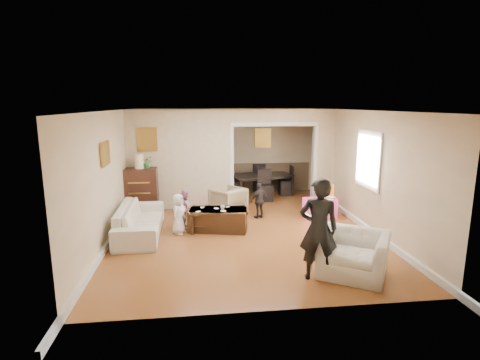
{
  "coord_description": "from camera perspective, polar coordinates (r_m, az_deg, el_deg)",
  "views": [
    {
      "loc": [
        -0.97,
        -8.0,
        2.74
      ],
      "look_at": [
        0.0,
        0.2,
        1.05
      ],
      "focal_mm": 27.98,
      "sensor_mm": 36.0,
      "label": 1
    }
  ],
  "objects": [
    {
      "name": "table_lamp",
      "position": [
        9.62,
        -15.12,
        2.77
      ],
      "size": [
        0.22,
        0.22,
        0.36
      ],
      "primitive_type": "cylinder",
      "color": "#FFF9CF",
      "rests_on": "dresser"
    },
    {
      "name": "armchair_back",
      "position": [
        9.42,
        -1.85,
        -3.21
      ],
      "size": [
        1.03,
        1.04,
        0.68
      ],
      "primitive_type": "imported",
      "rotation": [
        0.0,
        0.0,
        3.82
      ],
      "color": "tan",
      "rests_on": "ground"
    },
    {
      "name": "cereal_box",
      "position": [
        9.53,
        13.52,
        -1.59
      ],
      "size": [
        0.21,
        0.1,
        0.3
      ],
      "primitive_type": "cube",
      "rotation": [
        0.0,
        0.0,
        -0.16
      ],
      "color": "yellow",
      "rests_on": "play_table"
    },
    {
      "name": "partition_right",
      "position": [
        10.49,
        12.52,
        3.4
      ],
      "size": [
        0.55,
        0.18,
        2.6
      ],
      "primitive_type": "cube",
      "color": "beige",
      "rests_on": "ground"
    },
    {
      "name": "window_pane",
      "position": [
        8.54,
        19.04,
        2.92
      ],
      "size": [
        0.03,
        0.95,
        1.1
      ],
      "primitive_type": "cube",
      "color": "white",
      "rests_on": "ground"
    },
    {
      "name": "floor",
      "position": [
        8.51,
        0.16,
        -7.21
      ],
      "size": [
        7.0,
        7.0,
        0.0
      ],
      "primitive_type": "plane",
      "color": "#9C5928",
      "rests_on": "ground"
    },
    {
      "name": "potted_plant",
      "position": [
        9.59,
        -13.93,
        2.65
      ],
      "size": [
        0.28,
        0.24,
        0.31
      ],
      "primitive_type": "imported",
      "color": "#417534",
      "rests_on": "dresser"
    },
    {
      "name": "play_bowl",
      "position": [
        9.33,
        13.55,
        -2.64
      ],
      "size": [
        0.26,
        0.26,
        0.06
      ],
      "primitive_type": "imported",
      "rotation": [
        0.0,
        0.0,
        -0.16
      ],
      "color": "beige",
      "rests_on": "play_table"
    },
    {
      "name": "coffee_table",
      "position": [
        8.29,
        -3.35,
        -6.03
      ],
      "size": [
        1.37,
        0.89,
        0.47
      ],
      "primitive_type": "cube",
      "rotation": [
        0.0,
        0.0,
        -0.22
      ],
      "color": "#3D2613",
      "rests_on": "ground"
    },
    {
      "name": "framed_art_sofa_wall",
      "position": [
        7.66,
        -19.86,
        3.83
      ],
      "size": [
        0.03,
        0.55,
        0.4
      ],
      "primitive_type": "cube",
      "color": "brown"
    },
    {
      "name": "framed_art_partition",
      "position": [
        9.82,
        -13.99,
        6.02
      ],
      "size": [
        0.45,
        0.03,
        0.55
      ],
      "primitive_type": "cube",
      "color": "brown",
      "rests_on": "partition_left"
    },
    {
      "name": "partition_header",
      "position": [
        10.02,
        5.26,
        9.71
      ],
      "size": [
        2.22,
        0.18,
        0.35
      ],
      "primitive_type": "cube",
      "color": "beige",
      "rests_on": "partition_right"
    },
    {
      "name": "coffee_cup",
      "position": [
        8.17,
        -2.65,
        -4.23
      ],
      "size": [
        0.12,
        0.12,
        0.09
      ],
      "primitive_type": "imported",
      "rotation": [
        0.0,
        0.0,
        -0.22
      ],
      "color": "silver",
      "rests_on": "coffee_table"
    },
    {
      "name": "play_table",
      "position": [
        9.49,
        12.94,
        -4.03
      ],
      "size": [
        0.57,
        0.57,
        0.47
      ],
      "primitive_type": "cube",
      "rotation": [
        0.0,
        0.0,
        -0.16
      ],
      "color": "#F13F89",
      "rests_on": "ground"
    },
    {
      "name": "sofa",
      "position": [
        8.25,
        -14.99,
        -5.91
      ],
      "size": [
        0.88,
        2.19,
        0.64
      ],
      "primitive_type": "imported",
      "rotation": [
        0.0,
        0.0,
        1.59
      ],
      "color": "silver",
      "rests_on": "ground"
    },
    {
      "name": "partition_left",
      "position": [
        9.92,
        -9.02,
        3.07
      ],
      "size": [
        2.75,
        0.18,
        2.6
      ],
      "primitive_type": "cube",
      "color": "beige",
      "rests_on": "ground"
    },
    {
      "name": "child_kneel_a",
      "position": [
        8.09,
        -9.35,
        -5.13
      ],
      "size": [
        0.42,
        0.5,
        0.87
      ],
      "primitive_type": "imported",
      "rotation": [
        0.0,
        0.0,
        1.17
      ],
      "color": "white",
      "rests_on": "ground"
    },
    {
      "name": "craft_papers",
      "position": [
        8.21,
        -4.06,
        -4.48
      ],
      "size": [
        0.77,
        0.45,
        0.0
      ],
      "color": "white",
      "rests_on": "coffee_table"
    },
    {
      "name": "adult_person",
      "position": [
        5.99,
        11.89,
        -7.35
      ],
      "size": [
        0.66,
        0.49,
        1.65
      ],
      "primitive_type": "imported",
      "rotation": [
        0.0,
        0.0,
        2.97
      ],
      "color": "black",
      "rests_on": "ground"
    },
    {
      "name": "toy_block",
      "position": [
        9.49,
        12.09,
        -2.35
      ],
      "size": [
        0.09,
        0.07,
        0.05
      ],
      "primitive_type": "cube",
      "rotation": [
        0.0,
        0.0,
        0.19
      ],
      "color": "red",
      "rests_on": "play_table"
    },
    {
      "name": "child_kneel_b",
      "position": [
        8.52,
        -8.21,
        -4.28
      ],
      "size": [
        0.38,
        0.46,
        0.86
      ],
      "primitive_type": "imported",
      "rotation": [
        0.0,
        0.0,
        1.7
      ],
      "color": "#CD809C",
      "rests_on": "ground"
    },
    {
      "name": "armchair_front",
      "position": [
        6.44,
        16.86,
        -10.72
      ],
      "size": [
        1.41,
        1.37,
        0.7
      ],
      "primitive_type": "imported",
      "rotation": [
        0.0,
        0.0,
        -0.55
      ],
      "color": "silver",
      "rests_on": "ground"
    },
    {
      "name": "dining_table",
      "position": [
        11.35,
        3.3,
        -0.78
      ],
      "size": [
        2.0,
        1.41,
        0.64
      ],
      "primitive_type": "imported",
      "rotation": [
        0.0,
        0.0,
        0.24
      ],
      "color": "black",
      "rests_on": "ground"
    },
    {
      "name": "dresser",
      "position": [
        9.76,
        -14.89,
        -1.63
      ],
      "size": [
        0.84,
        0.47,
        1.16
      ],
      "primitive_type": "cube",
      "color": "#371810",
      "rests_on": "ground"
    },
    {
      "name": "cyan_cup",
      "position": [
        9.34,
        12.54,
        -2.5
      ],
      "size": [
        0.08,
        0.08,
        0.08
      ],
      "primitive_type": "cylinder",
      "color": "#2AD4D4",
      "rests_on": "play_table"
    },
    {
      "name": "child_toddler",
      "position": [
        9.07,
        2.99,
        -3.15
      ],
      "size": [
        0.56,
        0.43,
        0.88
      ],
      "primitive_type": "imported",
      "rotation": [
        0.0,
        0.0,
        -2.67
      ],
      "color": "black",
      "rests_on": "ground"
    },
    {
      "name": "framed_art_alcove",
      "position": [
        11.67,
        3.52,
        6.43
      ],
      "size": [
        0.45,
        0.03,
        0.55
      ],
      "primitive_type": "cube",
      "color": "brown"
    }
  ]
}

